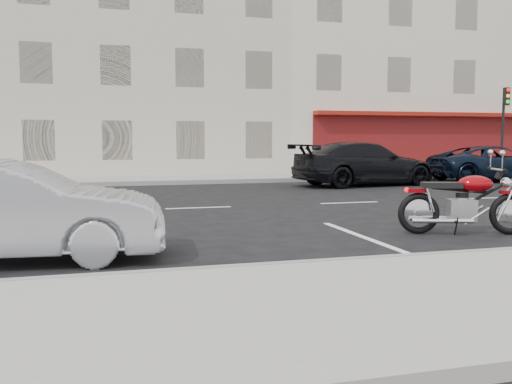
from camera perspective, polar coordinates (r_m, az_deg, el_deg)
ground at (r=14.40m, az=2.09°, el=-1.33°), size 120.00×120.00×0.00m
sidewalk_near at (r=5.21m, az=-22.24°, el=-13.15°), size 80.00×3.40×0.15m
sidewalk_far at (r=22.38m, az=-17.30°, el=1.04°), size 80.00×3.40×0.15m
curb_near at (r=6.83m, az=-20.65°, el=-8.62°), size 80.00×0.12×0.16m
curb_far at (r=20.68m, az=-17.42°, el=0.71°), size 80.00×0.12×0.16m
bldg_cream at (r=30.28m, az=-11.41°, el=13.03°), size 12.00×12.00×11.50m
bldg_corner at (r=33.94m, az=11.64°, el=13.04°), size 14.00×12.00×12.50m
traffic_light at (r=28.33m, az=23.57°, el=6.73°), size 0.26×0.30×3.80m
fire_hydrant at (r=27.55m, az=20.77°, el=2.66°), size 0.20×0.20×0.72m
motorcycle at (r=10.95m, az=24.25°, el=-1.16°), size 2.24×1.02×1.16m
sedan_silver at (r=8.49m, az=-23.65°, el=-1.77°), size 4.37×1.88×1.40m
suv_far at (r=24.12m, az=22.73°, el=2.63°), size 5.18×2.80×1.38m
car_far at (r=20.72m, az=10.81°, el=2.78°), size 5.53×2.79×1.54m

